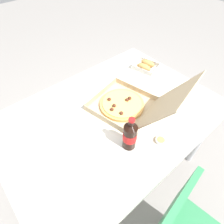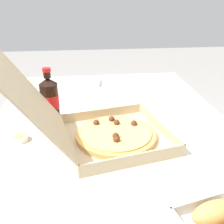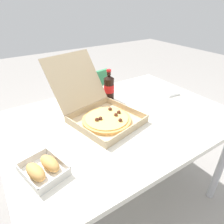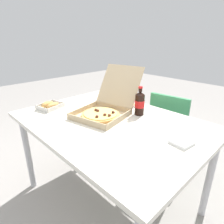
# 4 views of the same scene
# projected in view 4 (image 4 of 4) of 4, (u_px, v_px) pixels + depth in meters

# --- Properties ---
(ground_plane) EXTENTS (10.00, 10.00, 0.00)m
(ground_plane) POSITION_uv_depth(u_px,v_px,m) (110.00, 198.00, 1.68)
(ground_plane) COLOR gray
(dining_table) EXTENTS (1.37, 0.97, 0.74)m
(dining_table) POSITION_uv_depth(u_px,v_px,m) (110.00, 129.00, 1.43)
(dining_table) COLOR silver
(dining_table) RESTS_ON ground_plane
(chair) EXTENTS (0.45, 0.45, 0.83)m
(chair) POSITION_uv_depth(u_px,v_px,m) (171.00, 127.00, 1.89)
(chair) COLOR #338451
(chair) RESTS_ON ground_plane
(pizza_box_open) EXTENTS (0.46, 0.61, 0.34)m
(pizza_box_open) POSITION_uv_depth(u_px,v_px,m) (105.00, 108.00, 1.49)
(pizza_box_open) COLOR tan
(pizza_box_open) RESTS_ON dining_table
(bread_side_box) EXTENTS (0.19, 0.22, 0.06)m
(bread_side_box) POSITION_uv_depth(u_px,v_px,m) (50.00, 106.00, 1.62)
(bread_side_box) COLOR white
(bread_side_box) RESTS_ON dining_table
(cola_bottle) EXTENTS (0.07, 0.07, 0.22)m
(cola_bottle) POSITION_uv_depth(u_px,v_px,m) (140.00, 103.00, 1.47)
(cola_bottle) COLOR black
(cola_bottle) RESTS_ON dining_table
(paper_menu) EXTENTS (0.24, 0.19, 0.00)m
(paper_menu) POSITION_uv_depth(u_px,v_px,m) (155.00, 158.00, 0.97)
(paper_menu) COLOR white
(paper_menu) RESTS_ON dining_table
(napkin_pile) EXTENTS (0.12, 0.12, 0.02)m
(napkin_pile) POSITION_uv_depth(u_px,v_px,m) (182.00, 142.00, 1.10)
(napkin_pile) COLOR white
(napkin_pile) RESTS_ON dining_table
(dipping_sauce_cup) EXTENTS (0.06, 0.06, 0.02)m
(dipping_sauce_cup) POSITION_uv_depth(u_px,v_px,m) (132.00, 105.00, 1.67)
(dipping_sauce_cup) COLOR white
(dipping_sauce_cup) RESTS_ON dining_table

